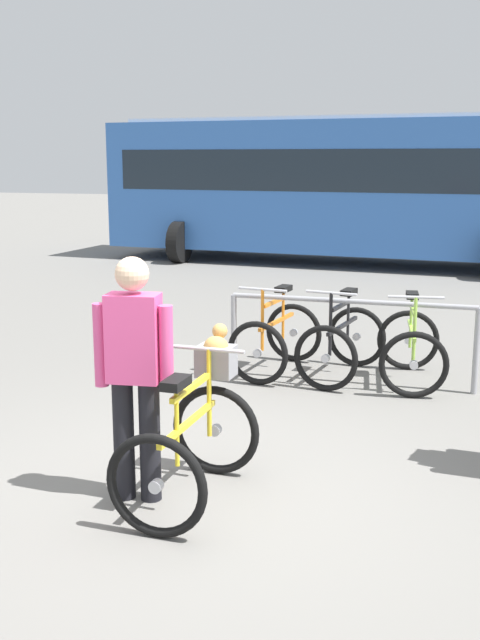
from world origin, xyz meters
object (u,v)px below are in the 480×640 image
at_px(racked_bike_black, 342,343).
at_px(bus_distant, 341,182).
at_px(featured_bicycle, 195,427).
at_px(racked_bike_orange, 277,339).
at_px(person_with_featured_bike, 135,368).
at_px(racked_bike_lime, 411,348).

relative_size(racked_bike_black, bus_distant, 0.12).
xyz_separation_m(racked_bike_black, featured_bicycle, (-0.49, -3.12, 0.12)).
bearing_deg(featured_bicycle, racked_bike_black, 81.13).
bearing_deg(racked_bike_black, bus_distant, 99.55).
xyz_separation_m(racked_bike_orange, person_with_featured_bike, (-0.14, -3.29, 0.54)).
height_order(racked_bike_black, person_with_featured_bike, person_with_featured_bike).
bearing_deg(racked_bike_orange, featured_bicycle, -86.10).
xyz_separation_m(racked_bike_orange, racked_bike_black, (0.70, -0.00, -0.00)).
xyz_separation_m(racked_bike_black, person_with_featured_bike, (-0.84, -3.28, 0.54)).
bearing_deg(bus_distant, racked_bike_black, -80.45).
bearing_deg(featured_bicycle, racked_bike_lime, 69.14).
xyz_separation_m(racked_bike_lime, bus_distant, (-2.20, 8.94, 1.37)).
relative_size(racked_bike_orange, featured_bicycle, 0.97).
bearing_deg(racked_bike_black, racked_bike_orange, 179.65).
relative_size(featured_bicycle, bus_distant, 0.12).
xyz_separation_m(featured_bicycle, bus_distant, (-1.02, 12.06, 1.25)).
distance_m(racked_bike_orange, racked_bike_lime, 1.40).
height_order(racked_bike_orange, featured_bicycle, featured_bicycle).
bearing_deg(racked_bike_black, person_with_featured_bike, -104.39).
bearing_deg(racked_bike_lime, racked_bike_orange, 179.65).
bearing_deg(bus_distant, featured_bicycle, -85.18).
height_order(racked_bike_lime, bus_distant, bus_distant).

